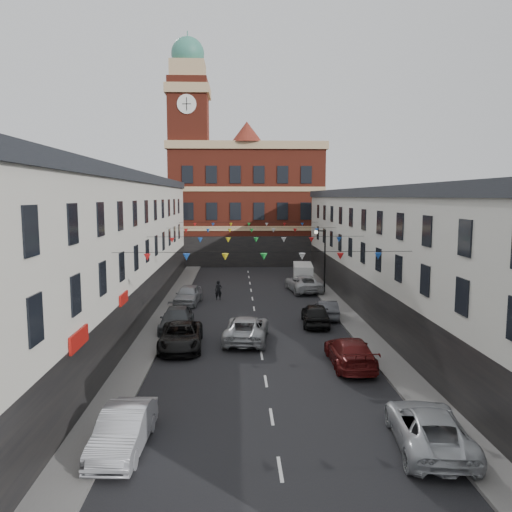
{
  "coord_description": "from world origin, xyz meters",
  "views": [
    {
      "loc": [
        -1.43,
        -31.62,
        9.05
      ],
      "look_at": [
        0.2,
        9.14,
        4.18
      ],
      "focal_mm": 35.0,
      "sensor_mm": 36.0,
      "label": 1
    }
  ],
  "objects": [
    {
      "name": "moving_car",
      "position": [
        -0.8,
        -0.96,
        0.78
      ],
      "size": [
        3.19,
        5.87,
        1.56
      ],
      "primitive_type": "imported",
      "rotation": [
        0.0,
        0.0,
        3.03
      ],
      "color": "#A3A6AA",
      "rests_on": "ground"
    },
    {
      "name": "car_right_e",
      "position": [
        5.34,
        4.72,
        0.67
      ],
      "size": [
        1.68,
        4.14,
        1.33
      ],
      "primitive_type": "imported",
      "rotation": [
        0.0,
        0.0,
        3.07
      ],
      "color": "#484A4F",
      "rests_on": "ground"
    },
    {
      "name": "car_left_b",
      "position": [
        -5.5,
        -14.48,
        0.75
      ],
      "size": [
        1.81,
        4.62,
        1.5
      ],
      "primitive_type": "imported",
      "rotation": [
        0.0,
        0.0,
        -0.05
      ],
      "color": "#AEAFB6",
      "rests_on": "ground"
    },
    {
      "name": "street_lamp",
      "position": [
        6.55,
        14.0,
        3.9
      ],
      "size": [
        1.1,
        0.36,
        6.0
      ],
      "color": "black",
      "rests_on": "ground"
    },
    {
      "name": "ground",
      "position": [
        0.0,
        0.0,
        0.0
      ],
      "size": [
        160.0,
        160.0,
        0.0
      ],
      "primitive_type": "plane",
      "color": "black",
      "rests_on": "ground"
    },
    {
      "name": "car_left_d",
      "position": [
        -5.5,
        1.71,
        0.75
      ],
      "size": [
        2.15,
        5.17,
        1.49
      ],
      "primitive_type": "imported",
      "rotation": [
        0.0,
        0.0,
        0.01
      ],
      "color": "#3B3E42",
      "rests_on": "ground"
    },
    {
      "name": "pavement_left",
      "position": [
        -6.9,
        2.0,
        0.07
      ],
      "size": [
        1.8,
        64.0,
        0.15
      ],
      "primitive_type": "cube",
      "color": "#605E5B",
      "rests_on": "ground"
    },
    {
      "name": "civic_building",
      "position": [
        0.0,
        37.95,
        8.14
      ],
      "size": [
        20.6,
        13.3,
        18.5
      ],
      "color": "maroon",
      "rests_on": "ground"
    },
    {
      "name": "pedestrian",
      "position": [
        -3.0,
        11.61,
        0.85
      ],
      "size": [
        0.67,
        0.49,
        1.7
      ],
      "primitive_type": "imported",
      "rotation": [
        0.0,
        0.0,
        0.14
      ],
      "color": "black",
      "rests_on": "ground"
    },
    {
      "name": "clock_tower",
      "position": [
        -7.5,
        35.0,
        14.93
      ],
      "size": [
        5.6,
        5.6,
        30.0
      ],
      "color": "maroon",
      "rests_on": "ground"
    },
    {
      "name": "car_left_e",
      "position": [
        -5.5,
        10.03,
        0.8
      ],
      "size": [
        2.4,
        4.9,
        1.61
      ],
      "primitive_type": "imported",
      "rotation": [
        0.0,
        0.0,
        -0.11
      ],
      "color": "#999BA1",
      "rests_on": "ground"
    },
    {
      "name": "car_right_b",
      "position": [
        5.5,
        -14.71,
        0.74
      ],
      "size": [
        3.06,
        5.56,
        1.47
      ],
      "primitive_type": "imported",
      "rotation": [
        0.0,
        0.0,
        3.02
      ],
      "color": "#A9ACB1",
      "rests_on": "ground"
    },
    {
      "name": "car_right_d",
      "position": [
        4.16,
        2.68,
        0.79
      ],
      "size": [
        2.22,
        4.74,
        1.57
      ],
      "primitive_type": "imported",
      "rotation": [
        0.0,
        0.0,
        3.06
      ],
      "color": "black",
      "rests_on": "ground"
    },
    {
      "name": "pavement_right",
      "position": [
        6.9,
        2.0,
        0.07
      ],
      "size": [
        1.8,
        64.0,
        0.15
      ],
      "primitive_type": "cube",
      "color": "#605E5B",
      "rests_on": "ground"
    },
    {
      "name": "terrace_right",
      "position": [
        11.78,
        1.0,
        4.85
      ],
      "size": [
        8.4,
        56.0,
        9.7
      ],
      "color": "beige",
      "rests_on": "ground"
    },
    {
      "name": "white_van",
      "position": [
        5.43,
        18.87,
        1.07
      ],
      "size": [
        2.3,
        5.0,
        2.15
      ],
      "primitive_type": "cube",
      "rotation": [
        0.0,
        0.0,
        -0.09
      ],
      "color": "silver",
      "rests_on": "ground"
    },
    {
      "name": "terrace_left",
      "position": [
        -11.78,
        1.0,
        5.35
      ],
      "size": [
        8.4,
        56.0,
        10.7
      ],
      "color": "beige",
      "rests_on": "ground"
    },
    {
      "name": "car_left_c",
      "position": [
        -4.76,
        -2.43,
        0.74
      ],
      "size": [
        2.69,
        5.46,
        1.49
      ],
      "primitive_type": "imported",
      "rotation": [
        0.0,
        0.0,
        0.04
      ],
      "color": "black",
      "rests_on": "ground"
    },
    {
      "name": "distant_hill",
      "position": [
        -4.0,
        62.0,
        5.0
      ],
      "size": [
        40.0,
        14.0,
        10.0
      ],
      "primitive_type": "cube",
      "color": "#2B4F25",
      "rests_on": "ground"
    },
    {
      "name": "car_right_f",
      "position": [
        4.97,
        15.15,
        0.8
      ],
      "size": [
        3.36,
        6.06,
        1.6
      ],
      "primitive_type": "imported",
      "rotation": [
        0.0,
        0.0,
        3.27
      ],
      "color": "#B6B8BB",
      "rests_on": "ground"
    },
    {
      "name": "car_right_c",
      "position": [
        4.65,
        -5.93,
        0.77
      ],
      "size": [
        2.22,
        5.32,
        1.54
      ],
      "primitive_type": "imported",
      "rotation": [
        0.0,
        0.0,
        3.13
      ],
      "color": "#591211",
      "rests_on": "ground"
    }
  ]
}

